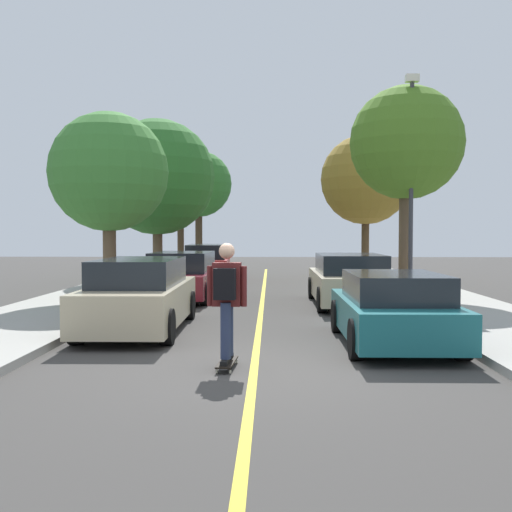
{
  "coord_description": "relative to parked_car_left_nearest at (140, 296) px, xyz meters",
  "views": [
    {
      "loc": [
        0.24,
        -8.89,
        1.97
      ],
      "look_at": [
        -0.12,
        5.99,
        1.39
      ],
      "focal_mm": 43.05,
      "sensor_mm": 36.0,
      "label": 1
    }
  ],
  "objects": [
    {
      "name": "skateboarder",
      "position": [
        1.98,
        -3.39,
        0.37
      ],
      "size": [
        0.59,
        0.71,
        1.71
      ],
      "color": "black",
      "rests_on": "skateboard"
    },
    {
      "name": "street_tree_left_far",
      "position": [
        -1.79,
        17.74,
        3.27
      ],
      "size": [
        3.06,
        3.06,
        5.39
      ],
      "color": "#3D2D1E",
      "rests_on": "sidewalk_left"
    },
    {
      "name": "parked_car_right_nearest",
      "position": [
        4.74,
        -1.46,
        -0.08
      ],
      "size": [
        1.85,
        4.01,
        1.26
      ],
      "color": "#196066",
      "rests_on": "ground"
    },
    {
      "name": "streetlamp",
      "position": [
        6.49,
        4.95,
        2.92
      ],
      "size": [
        0.36,
        0.24,
        6.16
      ],
      "color": "#38383D",
      "rests_on": "sidewalk_right"
    },
    {
      "name": "street_tree_right_nearest",
      "position": [
        6.53,
        5.77,
        3.81
      ],
      "size": [
        3.28,
        3.28,
        6.06
      ],
      "color": "brown",
      "rests_on": "sidewalk_right"
    },
    {
      "name": "parked_car_left_nearest",
      "position": [
        0.0,
        0.0,
        0.0
      ],
      "size": [
        1.84,
        4.58,
        1.44
      ],
      "color": "#BCAD89",
      "rests_on": "ground"
    },
    {
      "name": "street_tree_left_farthest",
      "position": [
        -1.79,
        25.34,
        4.19
      ],
      "size": [
        4.03,
        4.03,
        6.8
      ],
      "color": "#3D2D1E",
      "rests_on": "sidewalk_left"
    },
    {
      "name": "parked_car_left_near",
      "position": [
        0.0,
        5.83,
        -0.04
      ],
      "size": [
        2.03,
        4.57,
        1.38
      ],
      "color": "maroon",
      "rests_on": "ground"
    },
    {
      "name": "parked_car_right_near",
      "position": [
        4.74,
        4.4,
        -0.03
      ],
      "size": [
        2.0,
        4.65,
        1.38
      ],
      "color": "#BCAD89",
      "rests_on": "ground"
    },
    {
      "name": "street_tree_left_near",
      "position": [
        -1.79,
        11.61,
        3.39
      ],
      "size": [
        4.48,
        4.48,
        6.21
      ],
      "color": "brown",
      "rests_on": "sidewalk_left"
    },
    {
      "name": "street_tree_left_nearest",
      "position": [
        -1.79,
        4.48,
        2.88
      ],
      "size": [
        3.24,
        3.24,
        5.09
      ],
      "color": "brown",
      "rests_on": "sidewalk_left"
    },
    {
      "name": "skateboard",
      "position": [
        1.98,
        -3.36,
        -0.62
      ],
      "size": [
        0.28,
        0.85,
        0.1
      ],
      "color": "black",
      "rests_on": "ground"
    },
    {
      "name": "parked_car_left_far",
      "position": [
        -0.0,
        12.97,
        0.02
      ],
      "size": [
        2.01,
        4.67,
        1.46
      ],
      "color": "maroon",
      "rests_on": "ground"
    },
    {
      "name": "street_tree_right_near",
      "position": [
        6.53,
        13.36,
        3.43
      ],
      "size": [
        3.71,
        3.71,
        5.86
      ],
      "color": "#4C3823",
      "rests_on": "sidewalk_right"
    },
    {
      "name": "center_line",
      "position": [
        2.37,
        0.75,
        -0.7
      ],
      "size": [
        0.12,
        39.2,
        0.01
      ],
      "primitive_type": "cube",
      "color": "gold",
      "rests_on": "ground"
    },
    {
      "name": "ground",
      "position": [
        2.37,
        -3.25,
        -0.7
      ],
      "size": [
        80.0,
        80.0,
        0.0
      ],
      "primitive_type": "plane",
      "color": "#3D3A38"
    }
  ]
}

